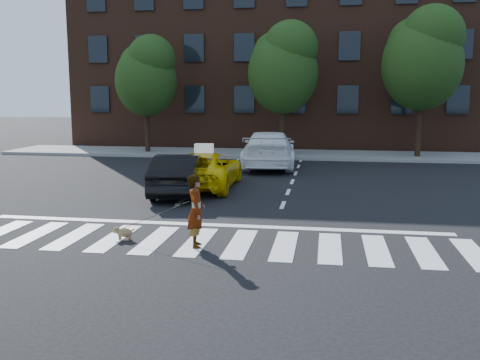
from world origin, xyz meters
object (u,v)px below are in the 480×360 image
object	(u,v)px
white_suv	(269,149)
tree_right	(423,55)
tree_mid	(284,64)
black_sedan	(179,174)
tree_left	(146,73)
dog	(123,232)
taxi	(206,170)
woman	(196,211)

from	to	relation	value
white_suv	tree_right	bearing A→B (deg)	-153.58
tree_mid	black_sedan	world-z (taller)	tree_mid
tree_right	black_sedan	xyz separation A→B (m)	(-9.53, -11.39, -4.58)
tree_left	white_suv	bearing A→B (deg)	-30.91
tree_right	white_suv	size ratio (longest dim) A/B	1.35
tree_mid	dog	world-z (taller)	tree_mid
tree_mid	taxi	size ratio (longest dim) A/B	1.53
tree_left	taxi	world-z (taller)	tree_left
taxi	white_suv	xyz separation A→B (m)	(1.67, 5.67, 0.18)
tree_mid	taxi	xyz separation A→B (m)	(-1.93, -10.00, -4.21)
taxi	white_suv	world-z (taller)	white_suv
tree_left	tree_mid	distance (m)	7.51
tree_left	woman	world-z (taller)	tree_left
woman	taxi	bearing A→B (deg)	-3.27
white_suv	dog	xyz separation A→B (m)	(-2.02, -12.75, -0.65)
tree_mid	woman	distance (m)	17.84
tree_left	black_sedan	distance (m)	12.98
taxi	woman	size ratio (longest dim) A/B	2.87
tree_mid	white_suv	distance (m)	5.92
black_sedan	white_suv	size ratio (longest dim) A/B	0.72
white_suv	black_sedan	bearing A→B (deg)	67.86
tree_left	dog	size ratio (longest dim) A/B	12.18
tree_left	tree_right	xyz separation A→B (m)	(14.50, -0.00, 0.82)
tree_right	woman	bearing A→B (deg)	-113.23
tree_mid	taxi	distance (m)	11.02
woman	dog	world-z (taller)	woman
white_suv	woman	distance (m)	13.04
tree_right	taxi	distance (m)	14.18
tree_mid	taxi	bearing A→B (deg)	-100.95
tree_right	woman	world-z (taller)	tree_right
black_sedan	white_suv	xyz separation A→B (m)	(2.27, 7.06, 0.15)
tree_mid	tree_right	distance (m)	7.01
black_sedan	dog	world-z (taller)	black_sedan
taxi	dog	size ratio (longest dim) A/B	8.69
woman	dog	xyz separation A→B (m)	(-1.83, 0.29, -0.63)
tree_right	dog	size ratio (longest dim) A/B	14.43
tree_left	tree_right	world-z (taller)	tree_right
tree_left	dog	xyz separation A→B (m)	(5.21, -17.08, -4.26)
taxi	white_suv	bearing A→B (deg)	-107.45
dog	white_suv	bearing A→B (deg)	74.32
tree_left	taxi	distance (m)	12.05
tree_left	woman	size ratio (longest dim) A/B	4.03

